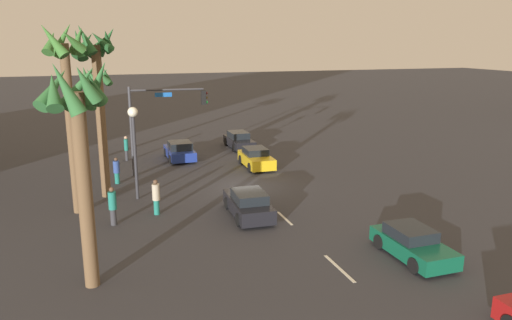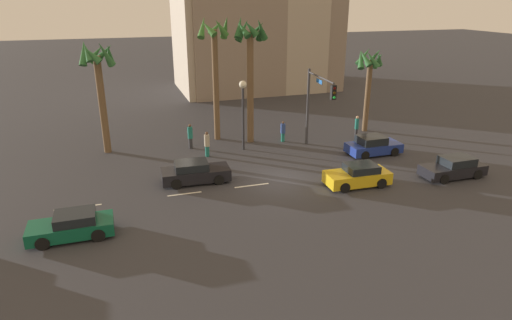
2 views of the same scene
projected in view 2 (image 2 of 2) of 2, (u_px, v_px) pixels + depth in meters
ground_plane at (279, 182)px, 27.83m from camera, size 220.00×220.00×0.00m
lane_stripe_1 at (78, 207)px, 24.50m from camera, size 2.49×0.14×0.01m
lane_stripe_2 at (185, 194)px, 26.16m from camera, size 2.01×0.14×0.01m
lane_stripe_3 at (252, 185)px, 27.32m from camera, size 2.19×0.14×0.01m
car_0 at (373, 146)px, 32.57m from camera, size 3.99×2.00×1.39m
car_1 at (195, 172)px, 27.66m from camera, size 4.28×1.99×1.36m
car_2 at (358, 176)px, 27.18m from camera, size 3.99×1.91×1.35m
car_3 at (72, 226)px, 21.31m from camera, size 3.95×1.88×1.27m
car_5 at (454, 168)px, 28.45m from camera, size 4.17×1.82×1.34m
traffic_signal at (316, 98)px, 32.04m from camera, size 0.63×5.14×5.91m
streetlamp at (243, 101)px, 32.50m from camera, size 0.56×0.56×5.25m
pedestrian_0 at (357, 126)px, 36.12m from camera, size 0.41×0.41×1.88m
pedestrian_1 at (283, 131)px, 35.35m from camera, size 0.51×0.51×1.67m
pedestrian_2 at (190, 136)px, 33.70m from camera, size 0.48×0.48×1.92m
pedestrian_3 at (207, 144)px, 32.00m from camera, size 0.51×0.51×1.86m
palm_tree_0 at (369, 69)px, 36.68m from camera, size 2.58×2.48×7.07m
palm_tree_1 at (99, 73)px, 31.22m from camera, size 2.68×2.83×8.20m
palm_tree_2 at (215, 55)px, 33.91m from camera, size 2.66×2.45×9.72m
palm_tree_3 at (251, 54)px, 33.24m from camera, size 2.68×2.76×9.70m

